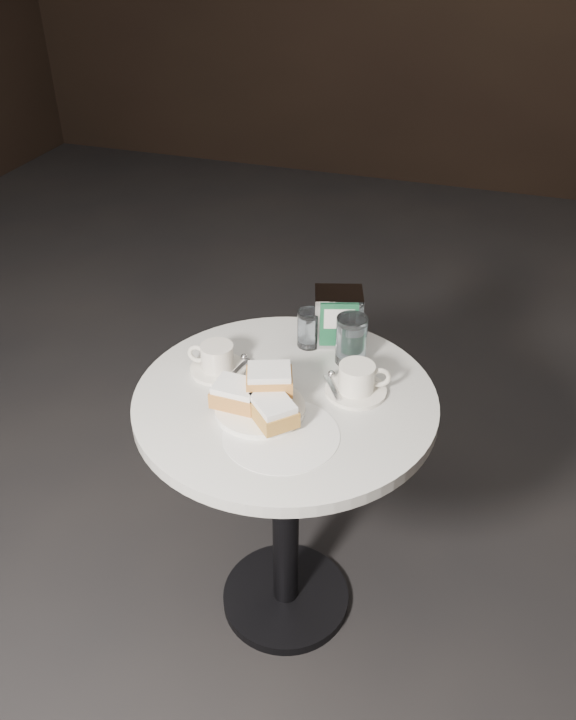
# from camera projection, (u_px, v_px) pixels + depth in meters

# --- Properties ---
(ground) EXTENTS (7.00, 7.00, 0.00)m
(ground) POSITION_uv_depth(u_px,v_px,m) (286.00, 600.00, 2.03)
(ground) COLOR black
(ground) RESTS_ON ground
(cafe_table) EXTENTS (0.70, 0.70, 0.74)m
(cafe_table) POSITION_uv_depth(u_px,v_px,m) (285.00, 459.00, 1.72)
(cafe_table) COLOR black
(cafe_table) RESTS_ON ground
(sugar_spill) EXTENTS (0.31, 0.31, 0.00)m
(sugar_spill) POSITION_uv_depth(u_px,v_px,m) (281.00, 434.00, 1.49)
(sugar_spill) COLOR white
(sugar_spill) RESTS_ON cafe_table
(beignet_plate) EXTENTS (0.26, 0.26, 0.10)m
(beignet_plate) POSITION_uv_depth(u_px,v_px,m) (260.00, 399.00, 1.54)
(beignet_plate) COLOR white
(beignet_plate) RESTS_ON cafe_table
(coffee_cup_left) EXTENTS (0.15, 0.15, 0.07)m
(coffee_cup_left) POSITION_uv_depth(u_px,v_px,m) (217.00, 360.00, 1.67)
(coffee_cup_left) COLOR white
(coffee_cup_left) RESTS_ON cafe_table
(coffee_cup_right) EXTENTS (0.18, 0.18, 0.07)m
(coffee_cup_right) POSITION_uv_depth(u_px,v_px,m) (357.00, 381.00, 1.60)
(coffee_cup_right) COLOR white
(coffee_cup_right) RESTS_ON cafe_table
(water_glass_left) EXTENTS (0.06, 0.06, 0.10)m
(water_glass_left) POSITION_uv_depth(u_px,v_px,m) (309.00, 329.00, 1.76)
(water_glass_left) COLOR white
(water_glass_left) RESTS_ON cafe_table
(water_glass_right) EXTENTS (0.08, 0.08, 0.12)m
(water_glass_right) POSITION_uv_depth(u_px,v_px,m) (351.00, 341.00, 1.69)
(water_glass_right) COLOR silver
(water_glass_right) RESTS_ON cafe_table
(napkin_dispenser) EXTENTS (0.14, 0.13, 0.14)m
(napkin_dispenser) POSITION_uv_depth(u_px,v_px,m) (338.00, 317.00, 1.76)
(napkin_dispenser) COLOR silver
(napkin_dispenser) RESTS_ON cafe_table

